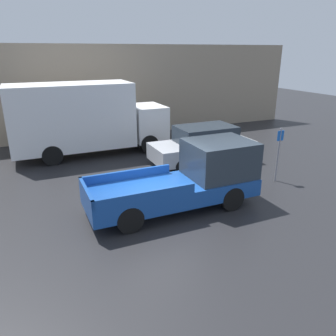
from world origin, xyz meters
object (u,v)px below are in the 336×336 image
(parking_sign, at_px, (278,152))
(pickup_truck, at_px, (191,178))
(delivery_truck, at_px, (84,118))
(car, at_px, (203,145))

(parking_sign, bearing_deg, pickup_truck, -172.47)
(pickup_truck, bearing_deg, delivery_truck, 106.18)
(pickup_truck, distance_m, parking_sign, 4.23)
(pickup_truck, xyz_separation_m, delivery_truck, (-2.14, 7.36, 0.87))
(pickup_truck, height_order, parking_sign, parking_sign)
(car, height_order, parking_sign, parking_sign)
(car, distance_m, delivery_truck, 6.06)
(pickup_truck, relative_size, delivery_truck, 0.74)
(car, relative_size, parking_sign, 2.19)
(parking_sign, bearing_deg, car, 116.63)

